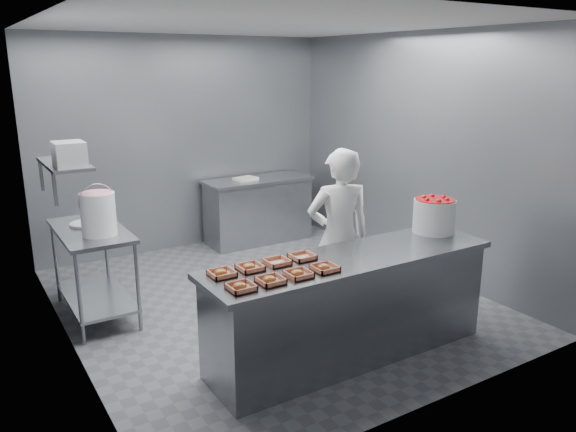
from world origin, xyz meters
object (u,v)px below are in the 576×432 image
(back_counter, at_px, (258,210))
(tray_5, at_px, (250,267))
(worker, at_px, (339,237))
(glaze_bucket, at_px, (98,213))
(tray_1, at_px, (270,280))
(tray_2, at_px, (298,274))
(prep_table, at_px, (93,259))
(appliance, at_px, (69,154))
(tray_7, at_px, (302,257))
(service_counter, at_px, (350,306))
(tray_6, at_px, (277,262))
(strawberry_tub, at_px, (434,215))
(tray_3, at_px, (324,268))
(tray_0, at_px, (241,287))
(tray_4, at_px, (221,273))

(back_counter, distance_m, tray_5, 3.59)
(worker, height_order, glaze_bucket, worker)
(tray_1, height_order, tray_2, same)
(tray_5, xyz_separation_m, glaze_bucket, (-0.75, 1.55, 0.19))
(prep_table, height_order, glaze_bucket, glaze_bucket)
(tray_5, height_order, appliance, appliance)
(worker, bearing_deg, appliance, -10.67)
(tray_7, bearing_deg, tray_2, -127.73)
(tray_7, bearing_deg, prep_table, 125.26)
(service_counter, relative_size, tray_6, 13.88)
(tray_2, xyz_separation_m, worker, (0.94, 0.76, -0.07))
(service_counter, bearing_deg, strawberry_tub, 7.37)
(tray_3, bearing_deg, tray_0, 180.00)
(glaze_bucket, bearing_deg, tray_5, -64.16)
(prep_table, xyz_separation_m, glaze_bucket, (0.03, -0.24, 0.52))
(tray_1, distance_m, tray_5, 0.31)
(tray_0, distance_m, tray_1, 0.24)
(prep_table, xyz_separation_m, tray_5, (0.78, -1.79, 0.33))
(service_counter, bearing_deg, worker, 62.20)
(prep_table, xyz_separation_m, tray_1, (0.78, -2.11, 0.33))
(service_counter, bearing_deg, tray_1, -169.72)
(tray_0, relative_size, appliance, 0.65)
(tray_1, xyz_separation_m, glaze_bucket, (-0.75, 1.86, 0.19))
(prep_table, bearing_deg, tray_2, -64.07)
(service_counter, xyz_separation_m, tray_6, (-0.62, 0.16, 0.47))
(tray_7, bearing_deg, tray_6, 180.00)
(strawberry_tub, bearing_deg, service_counter, -172.63)
(tray_6, height_order, worker, worker)
(tray_5, bearing_deg, strawberry_tub, -0.51)
(tray_2, bearing_deg, glaze_bucket, 117.99)
(service_counter, relative_size, tray_3, 13.88)
(back_counter, relative_size, strawberry_tub, 3.85)
(back_counter, relative_size, tray_3, 8.01)
(worker, xyz_separation_m, glaze_bucket, (-1.93, 1.11, 0.26))
(tray_2, xyz_separation_m, glaze_bucket, (-0.99, 1.86, 0.19))
(tray_3, relative_size, tray_5, 1.00)
(tray_0, bearing_deg, tray_5, 52.62)
(service_counter, relative_size, appliance, 8.97)
(tray_4, distance_m, glaze_bucket, 1.64)
(back_counter, bearing_deg, appliance, -150.01)
(tray_1, xyz_separation_m, worker, (1.18, 0.76, -0.07))
(tray_3, relative_size, tray_4, 1.00)
(worker, bearing_deg, tray_3, 63.31)
(tray_1, xyz_separation_m, tray_7, (0.48, 0.31, -0.00))
(tray_0, distance_m, tray_7, 0.79)
(tray_6, bearing_deg, prep_table, 119.81)
(tray_5, distance_m, tray_6, 0.24)
(tray_4, height_order, worker, worker)
(tray_2, xyz_separation_m, tray_3, (0.24, 0.00, 0.00))
(appliance, bearing_deg, tray_6, -51.65)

